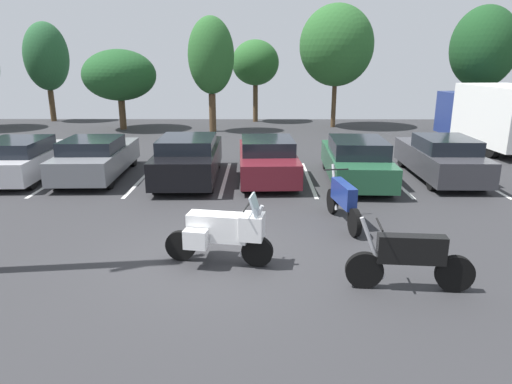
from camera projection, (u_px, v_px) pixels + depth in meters
name	position (u px, v px, depth m)	size (l,w,h in m)	color
ground	(219.00, 260.00, 9.40)	(44.00, 44.00, 0.10)	#2D2D30
motorcycle_touring	(223.00, 231.00, 8.96)	(2.15, 0.97, 1.44)	black
motorcycle_second	(343.00, 200.00, 11.18)	(0.64, 2.29, 1.29)	black
motorcycle_third	(409.00, 259.00, 7.96)	(2.19, 0.62, 1.31)	black
parking_stripes	(184.00, 178.00, 15.55)	(19.62, 4.65, 0.01)	silver
car_silver	(22.00, 158.00, 15.43)	(2.04, 4.47, 1.36)	#B7B7BC
car_grey	(96.00, 157.00, 15.57)	(1.98, 4.67, 1.37)	slate
car_black	(189.00, 158.00, 15.23)	(1.96, 4.86, 1.45)	black
car_maroon	(267.00, 159.00, 15.36)	(2.00, 4.64, 1.37)	maroon
car_green	(356.00, 160.00, 15.02)	(1.98, 4.90, 1.43)	#235638
car_charcoal	(441.00, 158.00, 15.43)	(1.79, 4.67, 1.43)	#38383D
box_truck	(496.00, 115.00, 20.13)	(2.96, 6.32, 2.79)	navy
tree_center	(484.00, 47.00, 24.41)	(3.41, 3.41, 6.53)	#4C3823
tree_center_left	(119.00, 75.00, 25.43)	(3.97, 3.97, 4.34)	#4C3823
tree_rear	(46.00, 57.00, 28.53)	(2.65, 2.65, 6.00)	#4C3823
tree_far_left	(255.00, 63.00, 28.39)	(2.87, 2.87, 4.96)	#4C3823
tree_left	(336.00, 46.00, 25.82)	(4.10, 4.10, 6.76)	#4C3823
tree_right	(211.00, 56.00, 24.38)	(2.43, 2.43, 5.98)	#4C3823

